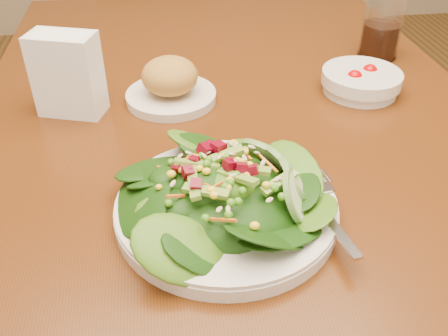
{
  "coord_description": "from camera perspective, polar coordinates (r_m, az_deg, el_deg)",
  "views": [
    {
      "loc": [
        -0.12,
        -0.73,
        1.18
      ],
      "look_at": [
        -0.05,
        -0.22,
        0.81
      ],
      "focal_mm": 40.0,
      "sensor_mm": 36.0,
      "label": 1
    }
  ],
  "objects": [
    {
      "name": "dining_table",
      "position": [
        0.91,
        1.2,
        0.24
      ],
      "size": [
        0.9,
        1.4,
        0.75
      ],
      "color": "#502409",
      "rests_on": "ground_plane"
    },
    {
      "name": "bread_plate",
      "position": [
        0.9,
        -6.16,
        9.54
      ],
      "size": [
        0.16,
        0.16,
        0.08
      ],
      "color": "silver",
      "rests_on": "dining_table"
    },
    {
      "name": "drinking_glass",
      "position": [
        1.11,
        17.57,
        14.95
      ],
      "size": [
        0.08,
        0.08,
        0.14
      ],
      "color": "silver",
      "rests_on": "dining_table"
    },
    {
      "name": "napkin_holder",
      "position": [
        0.88,
        -17.5,
        10.37
      ],
      "size": [
        0.12,
        0.09,
        0.14
      ],
      "rotation": [
        0.0,
        0.0,
        -0.32
      ],
      "color": "white",
      "rests_on": "dining_table"
    },
    {
      "name": "tomato_bowl",
      "position": [
        0.96,
        15.38,
        9.54
      ],
      "size": [
        0.15,
        0.15,
        0.05
      ],
      "color": "silver",
      "rests_on": "dining_table"
    },
    {
      "name": "salad_plate",
      "position": [
        0.63,
        1.15,
        -3.24
      ],
      "size": [
        0.29,
        0.29,
        0.08
      ],
      "rotation": [
        0.0,
        0.0,
        -0.29
      ],
      "color": "silver",
      "rests_on": "dining_table"
    },
    {
      "name": "chair_far",
      "position": [
        1.84,
        -6.91,
        11.46
      ],
      "size": [
        0.4,
        0.4,
        0.8
      ],
      "rotation": [
        0.0,
        0.0,
        3.06
      ],
      "color": "#4B2F16",
      "rests_on": "ground_plane"
    }
  ]
}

